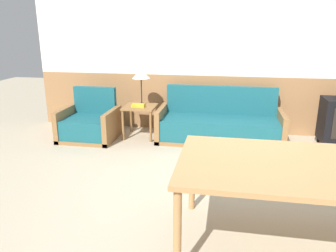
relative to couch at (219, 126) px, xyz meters
name	(u,v)px	position (x,y,z in m)	size (l,w,h in m)	color
ground_plane	(239,208)	(0.27, -2.08, -0.25)	(16.00, 16.00, 0.00)	#B2A58C
wall_back	(240,54)	(0.27, 0.55, 1.10)	(7.20, 0.06, 2.70)	#996B42
couch	(219,126)	(0.00, 0.00, 0.00)	(1.98, 0.78, 0.85)	olive
armchair	(90,125)	(-2.11, -0.27, -0.01)	(0.89, 0.75, 0.82)	olive
side_table	(140,111)	(-1.31, -0.03, 0.19)	(0.52, 0.52, 0.53)	olive
table_lamp	(141,75)	(-1.31, 0.07, 0.79)	(0.29, 0.29, 0.59)	#262628
book_stack	(138,106)	(-1.32, -0.11, 0.31)	(0.23, 0.12, 0.05)	gold
dining_table	(304,172)	(0.71, -2.65, 0.45)	(1.95, 1.09, 0.76)	#B27F4C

